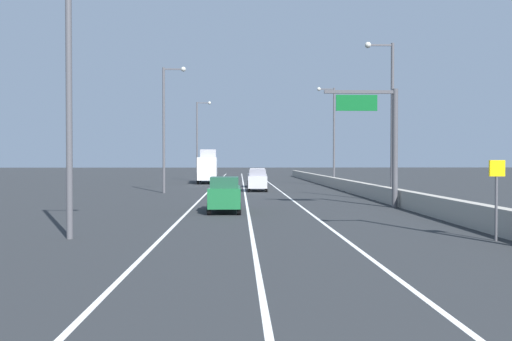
% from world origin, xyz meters
% --- Properties ---
extents(ground_plane, '(320.00, 320.00, 0.00)m').
position_xyz_m(ground_plane, '(0.00, 64.00, 0.00)').
color(ground_plane, '#26282B').
extents(lane_stripe_left, '(0.16, 130.00, 0.00)m').
position_xyz_m(lane_stripe_left, '(-5.50, 55.00, 0.00)').
color(lane_stripe_left, silver).
rests_on(lane_stripe_left, ground_plane).
extents(lane_stripe_center, '(0.16, 130.00, 0.00)m').
position_xyz_m(lane_stripe_center, '(-2.00, 55.00, 0.00)').
color(lane_stripe_center, silver).
rests_on(lane_stripe_center, ground_plane).
extents(lane_stripe_right, '(0.16, 130.00, 0.00)m').
position_xyz_m(lane_stripe_right, '(1.50, 55.00, 0.00)').
color(lane_stripe_right, silver).
rests_on(lane_stripe_right, ground_plane).
extents(jersey_barrier_right, '(0.60, 120.00, 1.10)m').
position_xyz_m(jersey_barrier_right, '(7.92, 40.00, 0.55)').
color(jersey_barrier_right, '#9E998E').
rests_on(jersey_barrier_right, ground_plane).
extents(overhead_sign_gantry, '(4.68, 0.36, 7.50)m').
position_xyz_m(overhead_sign_gantry, '(6.58, 30.50, 4.73)').
color(overhead_sign_gantry, '#47474C').
rests_on(overhead_sign_gantry, ground_plane).
extents(speed_advisory_sign, '(0.60, 0.11, 3.00)m').
position_xyz_m(speed_advisory_sign, '(7.02, 16.35, 1.76)').
color(speed_advisory_sign, '#4C4C51').
rests_on(speed_advisory_sign, ground_plane).
extents(lamp_post_right_second, '(2.14, 0.44, 11.53)m').
position_xyz_m(lamp_post_right_second, '(8.34, 35.55, 6.54)').
color(lamp_post_right_second, '#4C4C51').
rests_on(lamp_post_right_second, ground_plane).
extents(lamp_post_right_third, '(2.14, 0.44, 11.53)m').
position_xyz_m(lamp_post_right_third, '(8.34, 59.72, 6.54)').
color(lamp_post_right_third, '#4C4C51').
rests_on(lamp_post_right_third, ground_plane).
extents(lamp_post_left_near, '(2.14, 0.44, 11.53)m').
position_xyz_m(lamp_post_left_near, '(-8.73, 17.38, 6.54)').
color(lamp_post_left_near, '#4C4C51').
rests_on(lamp_post_left_near, ground_plane).
extents(lamp_post_left_mid, '(2.14, 0.44, 11.53)m').
position_xyz_m(lamp_post_left_mid, '(-9.18, 46.39, 6.54)').
color(lamp_post_left_mid, '#4C4C51').
rests_on(lamp_post_left_mid, ground_plane).
extents(lamp_post_left_far, '(2.14, 0.44, 11.53)m').
position_xyz_m(lamp_post_left_far, '(-8.40, 75.39, 6.54)').
color(lamp_post_left_far, '#4C4C51').
rests_on(lamp_post_left_far, ground_plane).
extents(car_green_0, '(1.90, 4.58, 2.05)m').
position_xyz_m(car_green_0, '(-3.36, 27.98, 1.02)').
color(car_green_0, '#196033').
rests_on(car_green_0, ground_plane).
extents(car_silver_1, '(1.99, 4.66, 2.10)m').
position_xyz_m(car_silver_1, '(-0.72, 49.42, 1.05)').
color(car_silver_1, '#B7B7BC').
rests_on(car_silver_1, ground_plane).
extents(car_white_2, '(2.02, 4.49, 2.13)m').
position_xyz_m(car_white_2, '(-0.55, 57.23, 1.06)').
color(car_white_2, white).
rests_on(car_white_2, ground_plane).
extents(box_truck, '(2.73, 9.50, 4.47)m').
position_xyz_m(box_truck, '(-6.68, 68.40, 2.05)').
color(box_truck, silver).
rests_on(box_truck, ground_plane).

